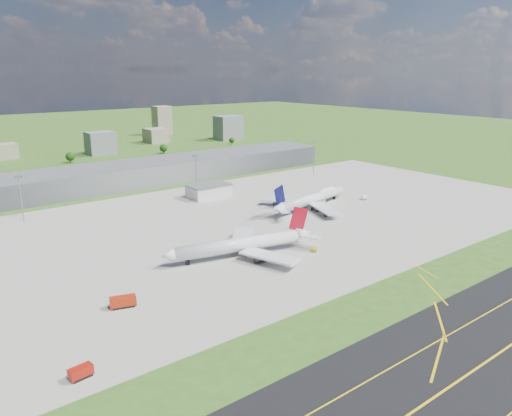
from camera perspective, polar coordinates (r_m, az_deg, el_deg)
ground at (r=365.26m, az=-11.01°, el=2.52°), size 1400.00×1400.00×0.00m
apron at (r=280.81m, az=1.23°, el=-1.12°), size 360.00×190.00×0.08m
terminal at (r=376.87m, az=-12.12°, el=4.02°), size 300.00×42.00×15.00m
ops_building at (r=326.79m, az=-5.44°, el=1.93°), size 26.00×16.00×8.00m
mast_west at (r=296.19m, az=-25.37°, el=1.78°), size 3.50×2.00×25.90m
mast_center at (r=336.38m, az=-6.89°, el=4.67°), size 3.50×2.00×25.90m
mast_east at (r=403.45m, az=6.64°, el=6.48°), size 3.50×2.00×25.90m
airliner_red_twin at (r=222.83m, az=-1.45°, el=-4.20°), size 71.48×54.85×19.79m
airliner_blue_quad at (r=303.20m, az=6.46°, el=1.08°), size 72.77×56.41×19.09m
fire_truck at (r=183.74m, az=-14.96°, el=-10.34°), size 9.60×5.90×3.95m
crash_tender at (r=149.33m, az=-19.39°, el=-17.33°), size 6.68×3.51×3.34m
tug_yellow at (r=230.94m, az=6.70°, el=-4.74°), size 3.92×3.76×1.74m
van_white_near at (r=314.59m, az=7.46°, el=0.82°), size 2.80×5.28×2.58m
van_white_far at (r=327.66m, az=12.25°, el=1.19°), size 5.46×3.79×2.56m
bldg_cw at (r=523.09m, az=-26.73°, el=5.81°), size 20.00×18.00×14.00m
bldg_c at (r=515.71m, az=-17.35°, el=7.10°), size 26.00×20.00×22.00m
bldg_ce at (r=584.39m, az=-11.39°, el=8.12°), size 22.00×24.00×16.00m
bldg_e at (r=598.82m, az=-3.18°, el=9.14°), size 30.00×22.00×28.00m
bldg_tall_e at (r=654.50m, az=-10.70°, el=9.80°), size 20.00×18.00×36.00m
tree_c at (r=475.47m, az=-20.48°, el=5.53°), size 8.10×8.10×9.90m
tree_e at (r=505.04m, az=-10.53°, el=6.74°), size 7.65×7.65×9.35m
tree_far_e at (r=560.16m, az=-2.78°, el=7.73°), size 6.30×6.30×7.70m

